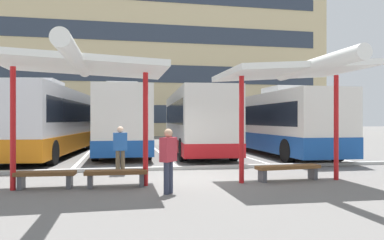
{
  "coord_description": "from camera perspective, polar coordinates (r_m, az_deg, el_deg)",
  "views": [
    {
      "loc": [
        -2.11,
        -11.19,
        1.79
      ],
      "look_at": [
        0.83,
        3.84,
        1.79
      ],
      "focal_mm": 34.3,
      "sensor_mm": 36.0,
      "label": 1
    }
  ],
  "objects": [
    {
      "name": "ground_plane",
      "position": [
        11.52,
        -0.39,
        -8.93
      ],
      "size": [
        160.0,
        160.0,
        0.0
      ],
      "primitive_type": "plane",
      "color": "slate"
    },
    {
      "name": "terminal_building",
      "position": [
        48.54,
        -8.51,
        8.48
      ],
      "size": [
        44.8,
        15.24,
        20.66
      ],
      "color": "#D1BC8C",
      "rests_on": "ground"
    },
    {
      "name": "coach_bus_0",
      "position": [
        19.63,
        -21.12,
        -0.34
      ],
      "size": [
        3.64,
        11.47,
        3.62
      ],
      "color": "silver",
      "rests_on": "ground"
    },
    {
      "name": "coach_bus_1",
      "position": [
        20.59,
        -10.82,
        -0.2
      ],
      "size": [
        2.64,
        11.37,
        3.68
      ],
      "color": "silver",
      "rests_on": "ground"
    },
    {
      "name": "coach_bus_2",
      "position": [
        20.57,
        0.36,
        -0.25
      ],
      "size": [
        3.3,
        12.64,
        3.61
      ],
      "color": "silver",
      "rests_on": "ground"
    },
    {
      "name": "coach_bus_3",
      "position": [
        20.4,
        12.18,
        -0.61
      ],
      "size": [
        2.69,
        12.27,
        3.44
      ],
      "color": "silver",
      "rests_on": "ground"
    },
    {
      "name": "lane_stripe_0",
      "position": [
        21.0,
        -26.47,
        -4.88
      ],
      "size": [
        0.16,
        14.0,
        0.01
      ],
      "primitive_type": "cube",
      "color": "white",
      "rests_on": "ground"
    },
    {
      "name": "lane_stripe_1",
      "position": [
        20.33,
        -15.95,
        -5.04
      ],
      "size": [
        0.16,
        14.0,
        0.01
      ],
      "primitive_type": "cube",
      "color": "white",
      "rests_on": "ground"
    },
    {
      "name": "lane_stripe_2",
      "position": [
        20.36,
        -5.1,
        -5.03
      ],
      "size": [
        0.16,
        14.0,
        0.01
      ],
      "primitive_type": "cube",
      "color": "white",
      "rests_on": "ground"
    },
    {
      "name": "lane_stripe_3",
      "position": [
        21.11,
        5.35,
        -4.85
      ],
      "size": [
        0.16,
        14.0,
        0.01
      ],
      "primitive_type": "cube",
      "color": "white",
      "rests_on": "ground"
    },
    {
      "name": "lane_stripe_4",
      "position": [
        22.49,
        14.8,
        -4.55
      ],
      "size": [
        0.16,
        14.0,
        0.01
      ],
      "primitive_type": "cube",
      "color": "white",
      "rests_on": "ground"
    },
    {
      "name": "waiting_shelter_0",
      "position": [
        9.9,
        -16.97,
        7.91
      ],
      "size": [
        4.36,
        4.97,
        3.41
      ],
      "color": "red",
      "rests_on": "ground"
    },
    {
      "name": "bench_0",
      "position": [
        10.35,
        -21.81,
        -8.1
      ],
      "size": [
        1.53,
        0.51,
        0.45
      ],
      "color": "brown",
      "rests_on": "ground"
    },
    {
      "name": "bench_1",
      "position": [
        10.05,
        -11.7,
        -8.32
      ],
      "size": [
        1.65,
        0.46,
        0.45
      ],
      "color": "brown",
      "rests_on": "ground"
    },
    {
      "name": "waiting_shelter_1",
      "position": [
        10.88,
        15.65,
        7.04
      ],
      "size": [
        3.97,
        4.82,
        3.41
      ],
      "color": "red",
      "rests_on": "ground"
    },
    {
      "name": "bench_2",
      "position": [
        11.25,
        14.71,
        -7.38
      ],
      "size": [
        2.02,
        0.62,
        0.45
      ],
      "color": "brown",
      "rests_on": "ground"
    },
    {
      "name": "platform_kerb",
      "position": [
        13.31,
        -1.87,
        -7.46
      ],
      "size": [
        44.0,
        0.24,
        0.12
      ],
      "primitive_type": "cube",
      "color": "#ADADA8",
      "rests_on": "ground"
    },
    {
      "name": "waiting_passenger_0",
      "position": [
        12.35,
        -11.1,
        -4.12
      ],
      "size": [
        0.46,
        0.22,
        1.58
      ],
      "color": "brown",
      "rests_on": "ground"
    },
    {
      "name": "waiting_passenger_1",
      "position": [
        8.95,
        -3.7,
        -5.7
      ],
      "size": [
        0.47,
        0.49,
        1.58
      ],
      "color": "#33384C",
      "rests_on": "ground"
    }
  ]
}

